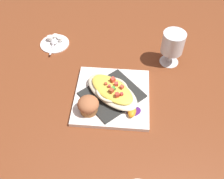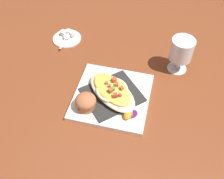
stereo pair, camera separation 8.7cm
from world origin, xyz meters
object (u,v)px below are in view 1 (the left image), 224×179
at_px(gratin_dish, 112,91).
at_px(creamer_cup_2, 50,38).
at_px(creamer_cup_1, 55,37).
at_px(muffin, 88,105).
at_px(creamer_saucer, 55,43).
at_px(spoon, 54,42).
at_px(creamer_cup_0, 60,38).
at_px(square_plate, 112,97).
at_px(orange_garnish, 132,111).
at_px(stemmed_glass, 173,44).

xyz_separation_m(gratin_dish, creamer_cup_2, (-0.27, -0.28, -0.02)).
relative_size(gratin_dish, creamer_cup_1, 9.38).
distance_m(muffin, creamer_saucer, 0.38).
bearing_deg(spoon, gratin_dish, 45.86).
bearing_deg(creamer_cup_0, muffin, 26.58).
xyz_separation_m(creamer_saucer, spoon, (0.00, 0.00, 0.01)).
xyz_separation_m(square_plate, creamer_cup_1, (-0.28, -0.26, 0.01)).
relative_size(orange_garnish, spoon, 0.59).
bearing_deg(creamer_cup_2, muffin, 31.92).
xyz_separation_m(square_plate, creamer_cup_0, (-0.28, -0.24, 0.01)).
bearing_deg(creamer_saucer, creamer_cup_2, -126.67).
bearing_deg(creamer_saucer, creamer_cup_0, 130.20).
xyz_separation_m(muffin, orange_garnish, (-0.00, 0.14, -0.02)).
height_order(orange_garnish, spoon, orange_garnish).
distance_m(orange_garnish, creamer_cup_1, 0.49).
distance_m(gratin_dish, spoon, 0.37).
relative_size(creamer_saucer, creamer_cup_2, 4.92).
height_order(gratin_dish, stemmed_glass, stemmed_glass).
distance_m(muffin, orange_garnish, 0.14).
bearing_deg(muffin, creamer_cup_1, -151.34).
bearing_deg(spoon, creamer_cup_1, -178.23).
height_order(muffin, creamer_cup_0, muffin).
height_order(gratin_dish, creamer_cup_2, gratin_dish).
xyz_separation_m(creamer_cup_1, creamer_cup_2, (0.01, -0.02, 0.00)).
bearing_deg(muffin, creamer_cup_2, -148.08).
relative_size(square_plate, creamer_cup_1, 10.50).
height_order(square_plate, creamer_saucer, square_plate).
relative_size(orange_garnish, creamer_saucer, 0.50).
relative_size(muffin, creamer_cup_1, 2.85).
bearing_deg(stemmed_glass, spoon, -96.90).
bearing_deg(gratin_dish, spoon, -134.14).
xyz_separation_m(orange_garnish, creamer_cup_2, (-0.34, -0.36, -0.01)).
height_order(gratin_dish, creamer_cup_0, gratin_dish).
bearing_deg(stemmed_glass, creamer_cup_1, -100.59).
xyz_separation_m(creamer_cup_0, creamer_cup_1, (-0.01, -0.02, 0.00)).
bearing_deg(square_plate, gratin_dish, 64.52).
xyz_separation_m(square_plate, stemmed_glass, (-0.20, 0.20, 0.08)).
bearing_deg(muffin, spoon, -149.23).
height_order(stemmed_glass, creamer_cup_1, stemmed_glass).
relative_size(gratin_dish, spoon, 2.24).
bearing_deg(creamer_cup_0, square_plate, 41.26).
bearing_deg(creamer_cup_2, square_plate, 45.93).
height_order(orange_garnish, creamer_cup_0, orange_garnish).
height_order(gratin_dish, creamer_cup_1, gratin_dish).
bearing_deg(orange_garnish, spoon, -133.83).
height_order(gratin_dish, creamer_saucer, gratin_dish).
bearing_deg(muffin, stemmed_glass, 134.68).
distance_m(square_plate, creamer_saucer, 0.37).
bearing_deg(gratin_dish, square_plate, -115.48).
bearing_deg(orange_garnish, gratin_dish, -132.69).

